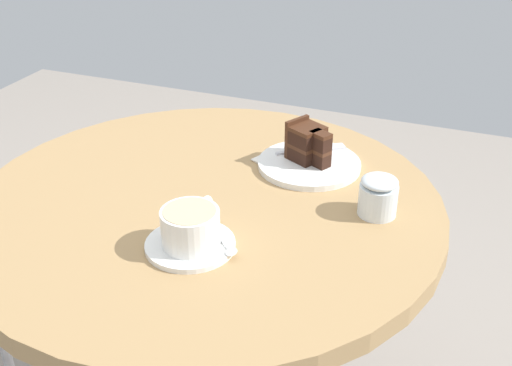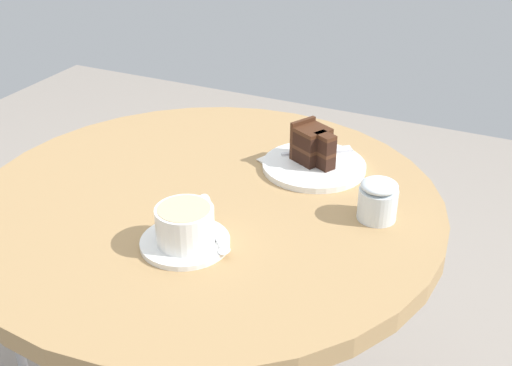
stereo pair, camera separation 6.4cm
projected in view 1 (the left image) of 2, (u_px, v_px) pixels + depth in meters
The scene contains 9 objects.
cafe_table at pixel (207, 252), 1.20m from camera, with size 0.85×0.85×0.74m.
saucer at pixel (190, 245), 1.01m from camera, with size 0.14×0.14×0.01m.
coffee_cup at pixel (191, 226), 0.99m from camera, with size 0.13×0.09×0.06m.
teaspoon at pixel (223, 242), 1.01m from camera, with size 0.08×0.09×0.00m.
cake_plate at pixel (309, 164), 1.25m from camera, with size 0.20×0.20×0.01m.
cake_slice at pixel (308, 143), 1.24m from camera, with size 0.08×0.10×0.08m.
fork at pixel (319, 149), 1.29m from camera, with size 0.10×0.13×0.00m.
napkin at pixel (300, 162), 1.27m from camera, with size 0.19×0.20×0.00m.
sugar_pot at pixel (378, 196), 1.08m from camera, with size 0.07×0.07×0.07m.
Camera 1 is at (-0.89, -0.45, 1.32)m, focal length 45.00 mm.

